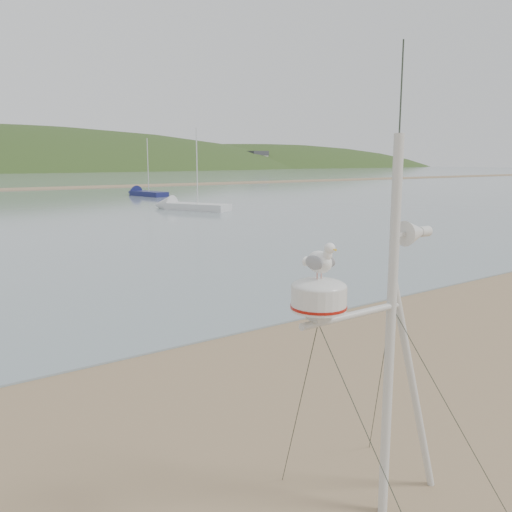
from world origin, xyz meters
TOP-DOWN VIEW (x-y plane):
  - ground at (0.00, 0.00)m, footprint 560.00×560.00m
  - mast_rig at (1.94, -2.01)m, footprint 2.16×2.31m
  - sailboat_blue_far at (22.27, 49.24)m, footprint 2.59×6.73m
  - sailboat_white_near at (17.68, 31.86)m, footprint 4.39×6.73m

SIDE VIEW (x-z plane):
  - ground at x=0.00m, z-range 0.00..0.00m
  - sailboat_white_near at x=17.68m, z-range -3.03..3.63m
  - sailboat_blue_far at x=22.27m, z-range -2.97..3.57m
  - mast_rig at x=1.94m, z-range -1.26..3.62m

